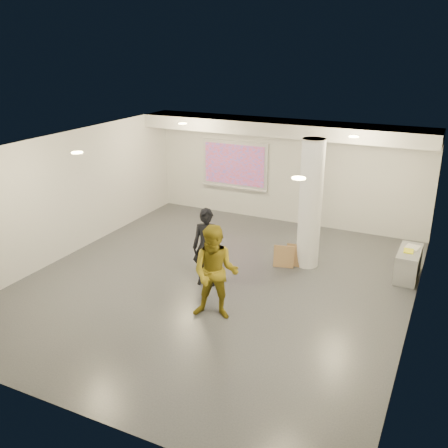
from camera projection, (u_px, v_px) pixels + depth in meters
The scene contains 20 objects.
floor at pixel (216, 283), 10.91m from camera, with size 8.00×9.00×0.01m, color #383A40.
ceiling at pixel (215, 147), 9.88m from camera, with size 8.00×9.00×0.01m, color white.
wall_back at pixel (286, 171), 14.20m from camera, with size 8.00×0.01×3.00m, color silver.
wall_front at pixel (63, 321), 6.58m from camera, with size 8.00×0.01×3.00m, color silver.
wall_left at pixel (68, 195), 12.02m from camera, with size 0.01×9.00×3.00m, color silver.
wall_right at pixel (419, 251), 8.76m from camera, with size 0.01×9.00×3.00m, color silver.
soffit_band at pixel (282, 128), 13.28m from camera, with size 8.00×1.10×0.36m, color silver.
downlight_nw at pixel (183, 124), 12.90m from camera, with size 0.22×0.22×0.02m, color #FFEB8F.
downlight_ne at pixel (354, 137), 11.10m from camera, with size 0.22×0.22×0.02m, color #FFEB8F.
downlight_sw at pixel (77, 153), 9.51m from camera, with size 0.22×0.22×0.02m, color #FFEB8F.
downlight_se at pixel (299, 178), 7.72m from camera, with size 0.22×0.22×0.02m, color #FFEB8F.
column at pixel (310, 204), 11.30m from camera, with size 0.52×0.52×3.00m, color white.
projection_screen at pixel (235, 165), 14.80m from camera, with size 2.10×0.13×1.42m.
credenza at pixel (408, 264), 11.08m from camera, with size 0.46×1.11×0.65m, color gray.
papers_stack at pixel (412, 247), 11.11m from camera, with size 0.28×0.36×0.02m, color white.
postit_pad at pixel (409, 251), 10.91m from camera, with size 0.20×0.27×0.03m, color #FFFE21.
cardboard_back at pixel (296, 255), 11.67m from camera, with size 0.48×0.04×0.53m, color #946F46.
cardboard_front at pixel (284, 257), 11.61m from camera, with size 0.47×0.05×0.52m, color #946F46.
woman at pixel (207, 247), 10.60m from camera, with size 0.62×0.41×1.71m, color black.
man at pixel (215, 273), 9.27m from camera, with size 0.90×0.70×1.85m, color olive.
Camera 1 is at (4.40, -8.75, 4.96)m, focal length 40.00 mm.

